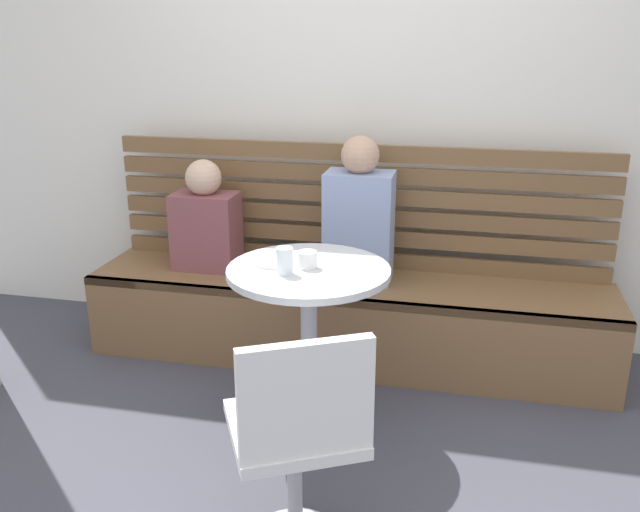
% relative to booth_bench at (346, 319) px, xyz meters
% --- Properties ---
extents(ground, '(8.00, 8.00, 0.00)m').
position_rel_booth_bench_xyz_m(ground, '(0.00, -1.20, -0.22)').
color(ground, '#42424C').
extents(back_wall, '(5.20, 0.10, 2.90)m').
position_rel_booth_bench_xyz_m(back_wall, '(0.00, 0.44, 1.23)').
color(back_wall, white).
rests_on(back_wall, ground).
extents(booth_bench, '(2.70, 0.52, 0.44)m').
position_rel_booth_bench_xyz_m(booth_bench, '(0.00, 0.00, 0.00)').
color(booth_bench, brown).
rests_on(booth_bench, ground).
extents(booth_backrest, '(2.65, 0.04, 0.67)m').
position_rel_booth_bench_xyz_m(booth_backrest, '(0.00, 0.24, 0.56)').
color(booth_backrest, brown).
rests_on(booth_backrest, booth_bench).
extents(cafe_table, '(0.68, 0.68, 0.74)m').
position_rel_booth_bench_xyz_m(cafe_table, '(-0.04, -0.67, 0.30)').
color(cafe_table, '#ADADB2').
rests_on(cafe_table, ground).
extents(white_chair, '(0.54, 0.54, 0.85)m').
position_rel_booth_bench_xyz_m(white_chair, '(0.13, -1.48, 0.24)').
color(white_chair, '#ADADB2').
rests_on(white_chair, ground).
extents(person_adult, '(0.34, 0.22, 0.74)m').
position_rel_booth_bench_xyz_m(person_adult, '(0.05, 0.04, 0.55)').
color(person_adult, '#8C9EC6').
rests_on(person_adult, booth_bench).
extents(person_child_left, '(0.34, 0.22, 0.59)m').
position_rel_booth_bench_xyz_m(person_child_left, '(-0.77, 0.04, 0.48)').
color(person_child_left, brown).
rests_on(person_child_left, booth_bench).
extents(cup_ceramic_white, '(0.08, 0.08, 0.07)m').
position_rel_booth_bench_xyz_m(cup_ceramic_white, '(-0.04, -0.67, 0.55)').
color(cup_ceramic_white, white).
rests_on(cup_ceramic_white, cafe_table).
extents(cup_water_clear, '(0.07, 0.07, 0.11)m').
position_rel_booth_bench_xyz_m(cup_water_clear, '(-0.11, -0.76, 0.57)').
color(cup_water_clear, white).
rests_on(cup_water_clear, cafe_table).
extents(plate_small, '(0.17, 0.17, 0.01)m').
position_rel_booth_bench_xyz_m(plate_small, '(-0.20, -0.65, 0.52)').
color(plate_small, white).
rests_on(plate_small, cafe_table).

